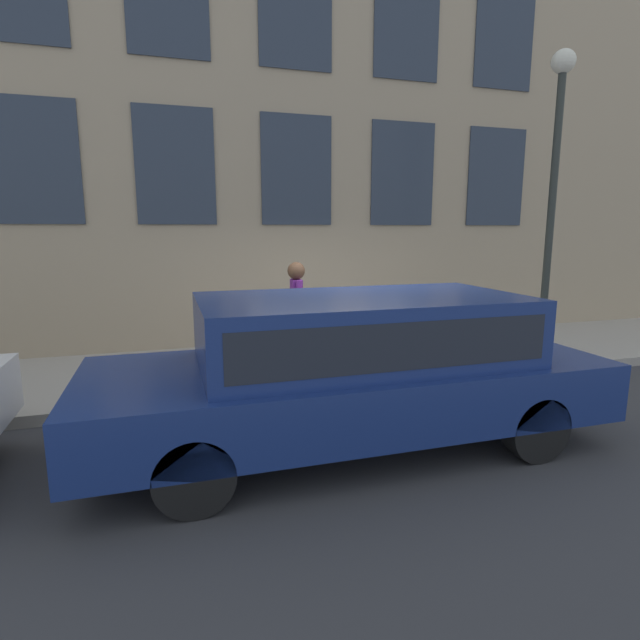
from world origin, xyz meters
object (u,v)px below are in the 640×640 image
Objects in this scene: person at (296,306)px; parked_truck_navy_near at (355,361)px; fire_hydrant at (344,350)px; street_lamp at (555,171)px.

person is 0.31× the size of parked_truck_navy_near.
person is at bearing -0.25° from parked_truck_navy_near.
fire_hydrant is 0.47× the size of person.
street_lamp is at bearing -22.75° from person.
person is at bearing 82.68° from street_lamp.
parked_truck_navy_near is 5.09m from street_lamp.
person is 2.52m from parked_truck_navy_near.
parked_truck_navy_near is at bearing 115.85° from street_lamp.
fire_hydrant is 2.08m from parked_truck_navy_near.
parked_truck_navy_near is at bearing 163.33° from fire_hydrant.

